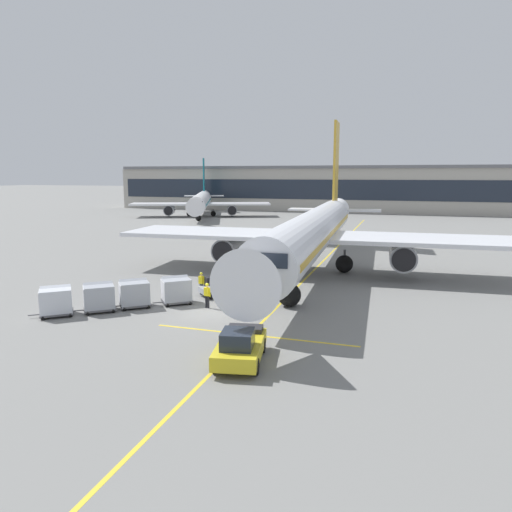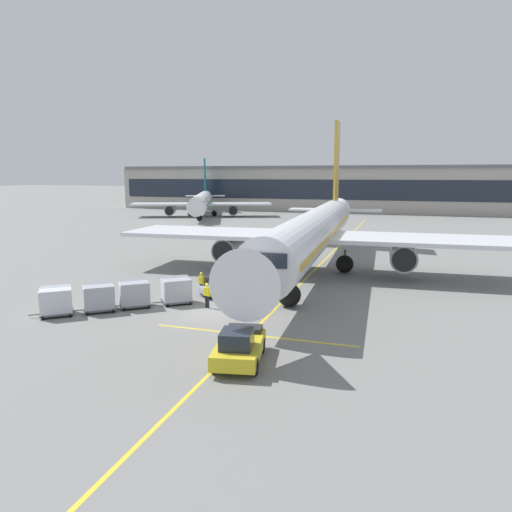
% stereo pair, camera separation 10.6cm
% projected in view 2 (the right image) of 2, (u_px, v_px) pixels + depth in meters
% --- Properties ---
extents(ground_plane, '(600.00, 600.00, 0.00)m').
position_uv_depth(ground_plane, '(210.00, 312.00, 31.36)').
color(ground_plane, slate).
extents(parked_airplane, '(35.98, 45.62, 15.51)m').
position_uv_depth(parked_airplane, '(314.00, 231.00, 43.13)').
color(parked_airplane, silver).
rests_on(parked_airplane, ground).
extents(belt_loader, '(4.47, 4.48, 3.47)m').
position_uv_depth(belt_loader, '(226.00, 283.00, 35.73)').
color(belt_loader, '#A3A8B2').
rests_on(belt_loader, ground).
extents(baggage_cart_lead, '(2.62, 2.51, 1.91)m').
position_uv_depth(baggage_cart_lead, '(176.00, 290.00, 33.33)').
color(baggage_cart_lead, '#515156').
rests_on(baggage_cart_lead, ground).
extents(baggage_cart_second, '(2.62, 2.51, 1.91)m').
position_uv_depth(baggage_cart_second, '(134.00, 293.00, 32.40)').
color(baggage_cart_second, '#515156').
rests_on(baggage_cart_second, ground).
extents(baggage_cart_third, '(2.62, 2.51, 1.91)m').
position_uv_depth(baggage_cart_third, '(99.00, 297.00, 31.42)').
color(baggage_cart_third, '#515156').
rests_on(baggage_cart_third, ground).
extents(baggage_cart_fourth, '(2.62, 2.51, 1.91)m').
position_uv_depth(baggage_cart_fourth, '(56.00, 300.00, 30.45)').
color(baggage_cart_fourth, '#515156').
rests_on(baggage_cart_fourth, ground).
extents(pushback_tug, '(2.87, 4.71, 1.83)m').
position_uv_depth(pushback_tug, '(239.00, 346.00, 22.83)').
color(pushback_tug, gold).
rests_on(pushback_tug, ground).
extents(ground_crew_by_loader, '(0.55, 0.35, 1.74)m').
position_uv_depth(ground_crew_by_loader, '(201.00, 282.00, 35.75)').
color(ground_crew_by_loader, '#333847').
rests_on(ground_crew_by_loader, ground).
extents(ground_crew_by_carts, '(0.46, 0.43, 1.74)m').
position_uv_depth(ground_crew_by_carts, '(179.00, 287.00, 34.10)').
color(ground_crew_by_carts, black).
rests_on(ground_crew_by_carts, ground).
extents(ground_crew_marshaller, '(0.55, 0.34, 1.74)m').
position_uv_depth(ground_crew_marshaller, '(207.00, 294.00, 32.17)').
color(ground_crew_marshaller, black).
rests_on(ground_crew_marshaller, ground).
extents(safety_cone_engine_keepout, '(0.61, 0.61, 0.69)m').
position_uv_depth(safety_cone_engine_keepout, '(245.00, 270.00, 43.52)').
color(safety_cone_engine_keepout, black).
rests_on(safety_cone_engine_keepout, ground).
extents(safety_cone_wingtip, '(0.65, 0.65, 0.74)m').
position_uv_depth(safety_cone_wingtip, '(227.00, 275.00, 41.27)').
color(safety_cone_wingtip, black).
rests_on(safety_cone_wingtip, ground).
extents(apron_guidance_line_lead_in, '(0.20, 110.00, 0.01)m').
position_uv_depth(apron_guidance_line_lead_in, '(310.00, 275.00, 43.05)').
color(apron_guidance_line_lead_in, yellow).
rests_on(apron_guidance_line_lead_in, ground).
extents(apron_guidance_line_stop_bar, '(12.00, 0.20, 0.01)m').
position_uv_depth(apron_guidance_line_stop_bar, '(253.00, 335.00, 26.84)').
color(apron_guidance_line_stop_bar, yellow).
rests_on(apron_guidance_line_stop_bar, ground).
extents(terminal_building, '(96.40, 15.97, 11.05)m').
position_uv_depth(terminal_building, '(305.00, 188.00, 120.72)').
color(terminal_building, '#A8A399').
rests_on(terminal_building, ground).
extents(distant_airplane, '(29.81, 37.29, 12.88)m').
position_uv_depth(distant_airplane, '(202.00, 202.00, 101.70)').
color(distant_airplane, white).
rests_on(distant_airplane, ground).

